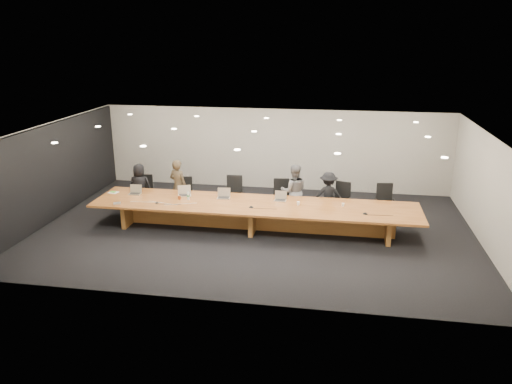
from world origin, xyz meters
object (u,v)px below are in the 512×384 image
at_px(chair_right, 340,200).
at_px(person_d, 328,195).
at_px(amber_mug, 179,198).
at_px(mic_right, 365,213).
at_px(chair_mid_right, 281,198).
at_px(laptop_a, 135,190).
at_px(mic_center, 251,207).
at_px(conference_table, 254,212).
at_px(laptop_b, 184,191).
at_px(paper_cup_near, 298,203).
at_px(laptop_d, 280,196).
at_px(chair_far_right, 385,203).
at_px(chair_mid_left, 234,195).
at_px(av_box, 117,203).
at_px(person_a, 140,186).
at_px(chair_far_left, 145,192).
at_px(person_c, 294,191).
at_px(person_b, 178,186).
at_px(mic_left, 157,203).
at_px(chair_left, 185,193).
at_px(water_bottle, 188,196).
at_px(paper_cup_far, 343,205).

height_order(chair_right, person_d, person_d).
relative_size(amber_mug, mic_right, 0.77).
distance_m(chair_mid_right, laptop_a, 4.31).
bearing_deg(laptop_a, mic_center, -12.38).
bearing_deg(conference_table, person_d, 32.70).
height_order(laptop_b, paper_cup_near, laptop_b).
xyz_separation_m(laptop_d, amber_mug, (-2.83, -0.36, -0.08)).
xyz_separation_m(chair_far_right, mic_center, (-3.67, -1.59, 0.21)).
height_order(chair_mid_right, mic_right, chair_mid_right).
bearing_deg(chair_mid_left, laptop_b, -147.67).
height_order(paper_cup_near, av_box, paper_cup_near).
relative_size(chair_mid_left, person_a, 0.80).
xyz_separation_m(conference_table, av_box, (-3.73, -0.62, 0.24)).
xyz_separation_m(person_d, av_box, (-5.72, -1.90, 0.06)).
bearing_deg(chair_far_right, mic_center, -163.79).
bearing_deg(person_d, person_a, -4.87).
xyz_separation_m(chair_far_left, person_c, (4.63, -0.00, 0.27)).
bearing_deg(person_c, laptop_b, 5.25).
bearing_deg(chair_mid_right, laptop_d, -92.99).
bearing_deg(person_d, amber_mug, 10.47).
distance_m(chair_mid_left, laptop_d, 1.79).
height_order(chair_right, person_c, person_c).
height_order(conference_table, laptop_d, laptop_d).
bearing_deg(person_b, mic_center, 169.68).
relative_size(chair_far_right, laptop_b, 2.99).
bearing_deg(mic_left, laptop_a, 144.67).
xyz_separation_m(chair_left, chair_far_right, (6.04, -0.04, 0.05)).
bearing_deg(mic_right, chair_far_left, 167.54).
bearing_deg(av_box, mic_center, -19.06).
relative_size(person_a, paper_cup_near, 14.97).
bearing_deg(laptop_b, person_a, 136.77).
xyz_separation_m(chair_right, person_d, (-0.36, -0.05, 0.16)).
bearing_deg(water_bottle, chair_mid_left, 48.91).
distance_m(chair_left, chair_mid_right, 3.02).
bearing_deg(person_a, mic_center, 151.52).
distance_m(av_box, mic_right, 6.73).
distance_m(amber_mug, mic_center, 2.15).
relative_size(conference_table, person_a, 6.27).
xyz_separation_m(chair_far_right, person_a, (-7.42, -0.16, 0.16)).
bearing_deg(conference_table, paper_cup_near, 5.35).
bearing_deg(person_c, person_d, 178.08).
height_order(laptop_a, water_bottle, laptop_a).
bearing_deg(chair_mid_right, chair_far_left, 173.46).
distance_m(person_b, mic_left, 1.51).
bearing_deg(conference_table, laptop_b, 169.86).
relative_size(chair_right, paper_cup_far, 13.23).
distance_m(conference_table, person_c, 1.54).
height_order(chair_mid_left, chair_right, chair_mid_left).
distance_m(person_a, paper_cup_near, 5.10).
distance_m(chair_left, av_box, 2.38).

